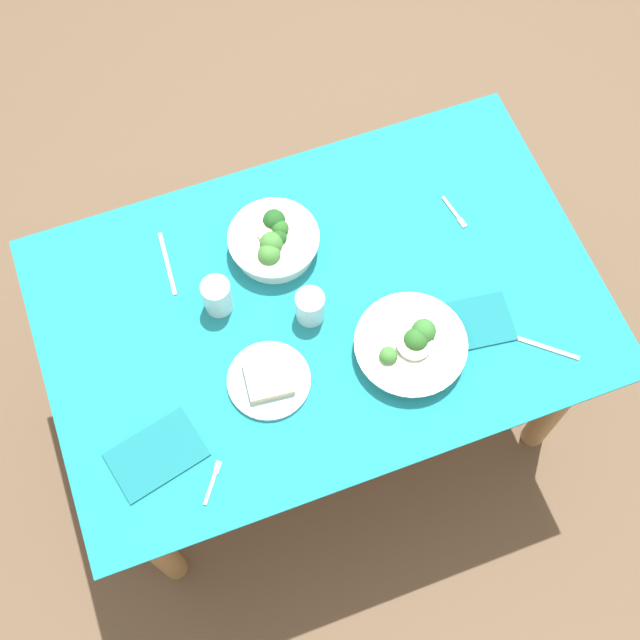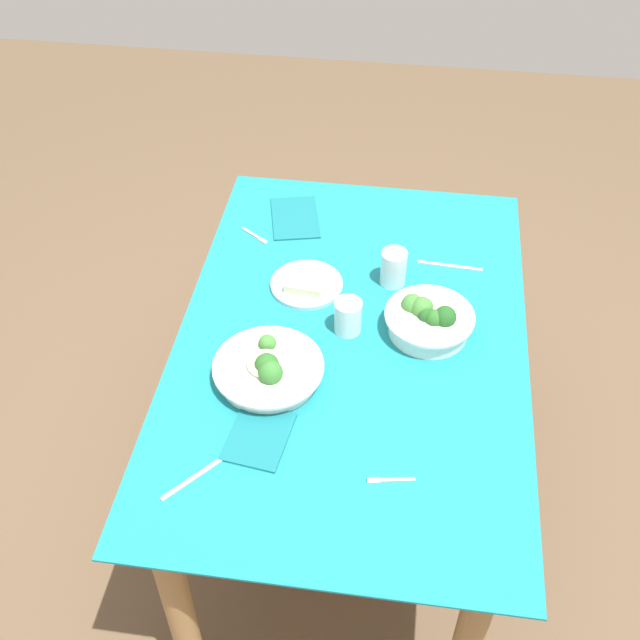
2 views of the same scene
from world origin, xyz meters
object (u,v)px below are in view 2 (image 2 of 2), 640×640
Objects in this scene: water_glass_side at (393,268)px; table_knife_left at (450,266)px; broccoli_bowl_near at (429,320)px; table_knife_right at (202,472)px; bread_side_plate at (307,283)px; fork_by_near_bowl at (389,480)px; water_glass_center at (348,316)px; napkin_folded_upper at (259,436)px; napkin_folded_lower at (295,218)px; fork_by_far_bowl at (255,236)px; broccoli_bowl_far at (268,370)px.

water_glass_side reaches higher than table_knife_left.
broccoli_bowl_near reaches higher than table_knife_right.
fork_by_near_bowl is (-0.60, -0.27, -0.01)m from bread_side_plate.
bread_side_plate is 0.20m from water_glass_center.
napkin_folded_lower is (0.82, 0.05, 0.00)m from napkin_folded_upper.
water_glass_side reaches higher than broccoli_bowl_near.
fork_by_near_bowl is at bearing -24.66° from fork_by_far_bowl.
bread_side_plate is 0.27m from fork_by_far_bowl.
table_knife_left is 0.93m from table_knife_right.
broccoli_bowl_far is 1.59× the size of napkin_folded_upper.
napkin_folded_upper is 0.83m from napkin_folded_lower.
broccoli_bowl_far is at bearing 145.44° from water_glass_side.
bread_side_plate is 1.90× the size of fork_by_near_bowl.
table_knife_right is at bearing 176.76° from napkin_folded_lower.
fork_by_far_bowl is at bearing 57.90° from broccoli_bowl_near.
fork_by_far_bowl is 0.74m from napkin_folded_upper.
table_knife_left is (0.48, -0.43, -0.03)m from broccoli_bowl_far.
broccoli_bowl_far is 0.48m from water_glass_side.
fork_by_far_bowl is at bearing 135.52° from napkin_folded_lower.
broccoli_bowl_near reaches higher than water_glass_center.
broccoli_bowl_far is at bearing 3.17° from napkin_folded_upper.
table_knife_left is (-0.06, -0.57, -0.00)m from fork_by_far_bowl.
table_knife_left is at bearing -32.18° from napkin_folded_upper.
water_glass_center is 0.51× the size of table_knife_left.
broccoli_bowl_near is at bearing -150.06° from water_glass_side.
bread_side_plate reaches higher than table_knife_left.
water_glass_side reaches higher than fork_by_near_bowl.
water_glass_center is at bearing -12.29° from fork_by_far_bowl.
water_glass_center reaches higher than napkin_folded_lower.
napkin_folded_lower is (0.45, 0.21, -0.04)m from water_glass_center.
water_glass_side is at bearing -26.69° from water_glass_center.
broccoli_bowl_near is 1.25× the size of table_knife_left.
napkin_folded_upper is (-0.37, 0.16, -0.04)m from water_glass_center.
fork_by_near_bowl is (-0.80, -0.45, -0.00)m from fork_by_far_bowl.
fork_by_far_bowl is 0.53× the size of napkin_folded_upper.
napkin_folded_lower reaches higher than fork_by_near_bowl.
fork_by_near_bowl is (-0.47, 0.06, -0.04)m from broccoli_bowl_near.
water_glass_center is 1.03× the size of fork_by_far_bowl.
water_glass_side is 0.49× the size of table_knife_right.
napkin_folded_upper is at bearing -118.38° from table_knife_left.
napkin_folded_upper is at bearing -42.38° from fork_by_far_bowl.
broccoli_bowl_far is 2.62× the size of water_glass_side.
broccoli_bowl_near is 0.60m from napkin_folded_lower.
water_glass_center is at bearing -127.75° from table_knife_left.
broccoli_bowl_far is at bearing -176.40° from napkin_folded_lower.
water_glass_side is at bearing 12.52° from table_knife_right.
water_glass_center reaches higher than table_knife_left.
broccoli_bowl_far reaches higher than table_knife_right.
fork_by_near_bowl is (-0.26, -0.31, -0.03)m from broccoli_bowl_far.
bread_side_plate is 1.93× the size of water_glass_side.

